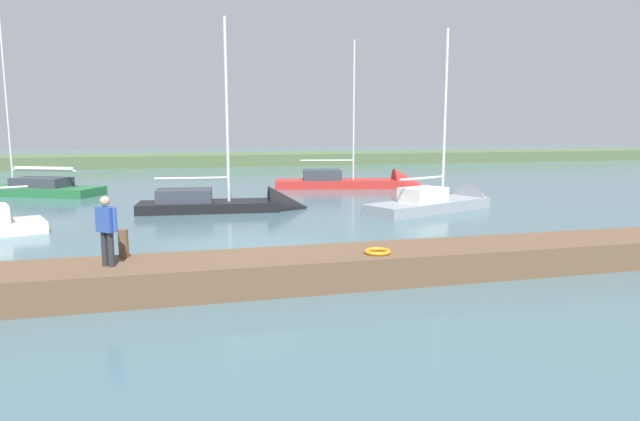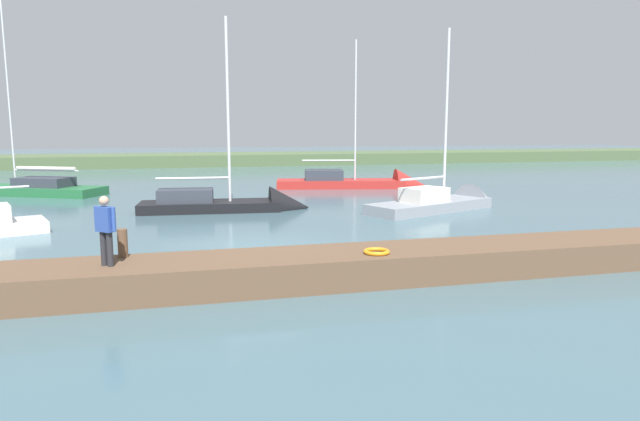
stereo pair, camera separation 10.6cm
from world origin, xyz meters
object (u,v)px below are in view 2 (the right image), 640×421
(mooring_post_near, at_px, (123,243))
(person_on_dock, at_px, (105,226))
(sailboat_near_dock, at_px, (364,185))
(life_ring_buoy, at_px, (377,252))
(sailboat_outer_mooring, at_px, (450,205))
(sailboat_inner_slip, at_px, (3,191))
(sailboat_far_left, at_px, (239,207))

(mooring_post_near, relative_size, person_on_dock, 0.43)
(sailboat_near_dock, bearing_deg, mooring_post_near, -110.87)
(life_ring_buoy, relative_size, sailboat_outer_mooring, 0.07)
(sailboat_outer_mooring, bearing_deg, life_ring_buoy, -147.73)
(sailboat_inner_slip, bearing_deg, sailboat_near_dock, -158.36)
(mooring_post_near, height_order, sailboat_inner_slip, sailboat_inner_slip)
(mooring_post_near, xyz_separation_m, sailboat_outer_mooring, (-14.07, -10.37, -0.93))
(mooring_post_near, xyz_separation_m, sailboat_far_left, (-4.04, -12.25, -0.93))
(life_ring_buoy, xyz_separation_m, sailboat_inner_slip, (15.12, -23.60, -0.67))
(sailboat_inner_slip, distance_m, sailboat_outer_mooring, 26.08)
(life_ring_buoy, relative_size, sailboat_inner_slip, 0.05)
(sailboat_outer_mooring, bearing_deg, sailboat_inner_slip, 129.41)
(life_ring_buoy, relative_size, sailboat_far_left, 0.07)
(sailboat_far_left, bearing_deg, mooring_post_near, -103.77)
(life_ring_buoy, height_order, sailboat_outer_mooring, sailboat_outer_mooring)
(mooring_post_near, distance_m, life_ring_buoy, 6.19)
(sailboat_far_left, xyz_separation_m, person_on_dock, (4.29, 13.08, 1.50))
(sailboat_near_dock, bearing_deg, person_on_dock, -110.35)
(sailboat_near_dock, relative_size, sailboat_inner_slip, 0.81)
(person_on_dock, bearing_deg, life_ring_buoy, -52.11)
(life_ring_buoy, distance_m, sailboat_outer_mooring, 14.04)
(sailboat_inner_slip, distance_m, person_on_dock, 24.93)
(sailboat_near_dock, relative_size, sailboat_far_left, 1.07)
(mooring_post_near, bearing_deg, sailboat_near_dock, -122.49)
(life_ring_buoy, xyz_separation_m, sailboat_near_dock, (-7.03, -21.73, -0.63))
(sailboat_inner_slip, xyz_separation_m, person_on_dock, (-8.78, 23.28, 1.53))
(sailboat_near_dock, distance_m, sailboat_outer_mooring, 10.25)
(sailboat_outer_mooring, bearing_deg, person_on_dock, -164.97)
(mooring_post_near, distance_m, sailboat_near_dock, 24.41)
(sailboat_far_left, xyz_separation_m, sailboat_outer_mooring, (-10.03, 1.88, 0.01))
(sailboat_far_left, xyz_separation_m, sailboat_inner_slip, (13.07, -10.20, -0.03))
(person_on_dock, bearing_deg, sailboat_inner_slip, 61.47)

